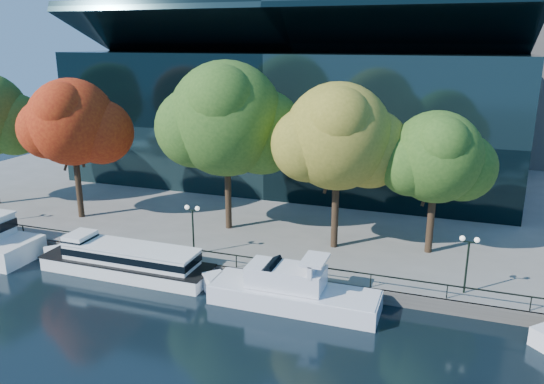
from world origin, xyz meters
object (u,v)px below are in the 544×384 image
at_px(lamp_1, 193,218).
at_px(tree_4, 438,159).
at_px(tree_1, 73,124).
at_px(tour_boat, 122,259).
at_px(cruiser_near, 287,290).
at_px(tree_2, 228,121).
at_px(tree_3, 340,139).
at_px(lamp_2, 468,251).

bearing_deg(lamp_1, tree_4, 20.34).
xyz_separation_m(tree_1, lamp_1, (14.32, -4.65, -5.96)).
height_order(tree_4, lamp_1, tree_4).
bearing_deg(tour_boat, cruiser_near, -2.78).
relative_size(tour_boat, cruiser_near, 1.18).
xyz_separation_m(tree_2, tree_3, (9.96, -1.28, -0.68)).
bearing_deg(tree_3, tour_boat, -150.76).
distance_m(tour_boat, lamp_1, 6.18).
bearing_deg(tree_3, tree_4, 10.72).
bearing_deg(tree_4, cruiser_near, -130.09).
bearing_deg(cruiser_near, lamp_1, 156.94).
height_order(cruiser_near, tree_3, tree_3).
bearing_deg(tree_1, tree_2, 6.95).
xyz_separation_m(tree_4, lamp_2, (2.58, -6.55, -4.63)).
relative_size(cruiser_near, tree_1, 0.97).
height_order(tree_2, lamp_2, tree_2).
bearing_deg(tree_2, cruiser_near, -50.04).
distance_m(tree_2, tree_3, 10.06).
xyz_separation_m(tree_3, lamp_1, (-10.31, -5.16, -6.00)).
xyz_separation_m(tour_boat, lamp_1, (4.54, 3.16, 2.77)).
relative_size(tree_2, lamp_1, 3.67).
distance_m(tree_4, lamp_1, 19.42).
bearing_deg(tree_3, lamp_1, -153.43).
height_order(tour_boat, lamp_2, lamp_2).
xyz_separation_m(tree_1, tree_3, (24.63, 0.50, 0.03)).
height_order(tree_2, tree_4, tree_2).
height_order(tree_1, lamp_1, tree_1).
relative_size(lamp_1, lamp_2, 1.00).
distance_m(tour_boat, cruiser_near, 13.51).
xyz_separation_m(tour_boat, tree_3, (14.86, 8.32, 8.77)).
bearing_deg(lamp_2, lamp_1, 180.00).
height_order(tree_3, lamp_1, tree_3).
height_order(tour_boat, tree_3, tree_3).
bearing_deg(cruiser_near, tree_2, 129.96).
height_order(tour_boat, tree_2, tree_2).
bearing_deg(lamp_1, tour_boat, -145.19).
height_order(cruiser_near, lamp_1, lamp_1).
relative_size(tree_1, tree_4, 1.16).
xyz_separation_m(tour_boat, lamp_2, (24.80, 3.16, 2.77)).
bearing_deg(tree_4, lamp_2, -68.51).
distance_m(cruiser_near, tree_4, 15.47).
bearing_deg(cruiser_near, tree_3, 81.37).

